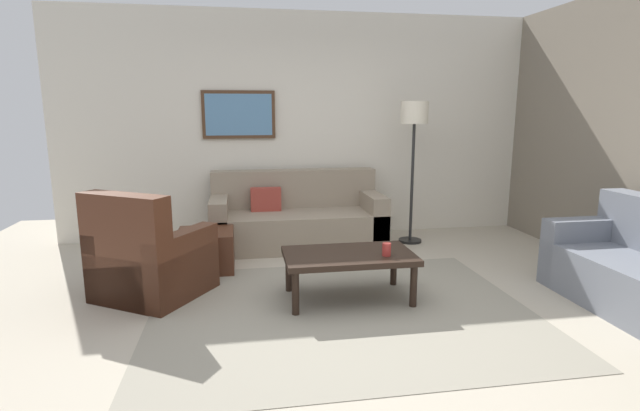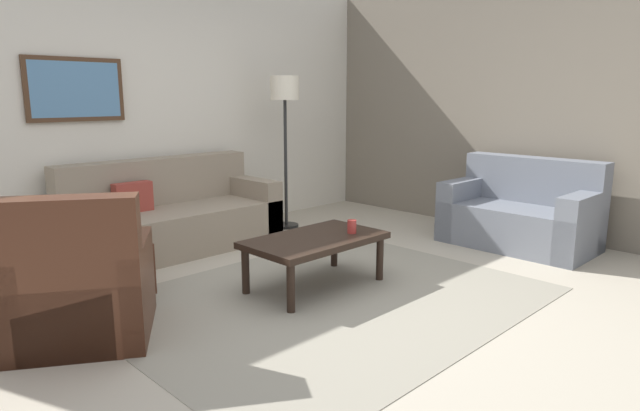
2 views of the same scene
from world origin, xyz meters
TOP-DOWN VIEW (x-y plane):
  - ground_plane at (0.00, 0.00)m, footprint 8.00×8.00m
  - rear_partition at (0.00, 2.60)m, footprint 6.00×0.12m
  - stone_feature_panel at (3.00, 0.00)m, footprint 0.12×5.20m
  - area_rug at (0.00, 0.00)m, footprint 3.05×2.42m
  - couch_main at (-0.12, 2.10)m, footprint 2.03×0.90m
  - couch_loveseat at (2.48, -0.32)m, footprint 0.82×1.42m
  - armchair_leather at (-1.59, 0.58)m, footprint 1.10×1.10m
  - ottoman at (-1.15, 1.28)m, footprint 0.56×0.56m
  - coffee_table at (0.11, 0.27)m, footprint 1.10×0.64m
  - cup at (0.41, 0.14)m, footprint 0.07×0.07m
  - lamp_standing at (1.28, 1.94)m, footprint 0.32×0.32m
  - framed_artwork at (-0.77, 2.51)m, footprint 0.89×0.04m

SIDE VIEW (x-z plane):
  - ground_plane at x=0.00m, z-range 0.00..0.00m
  - area_rug at x=0.00m, z-range 0.00..0.01m
  - ottoman at x=-1.15m, z-range 0.00..0.40m
  - couch_main at x=-0.12m, z-range -0.14..0.74m
  - couch_loveseat at x=2.48m, z-range -0.14..0.74m
  - armchair_leather at x=-1.59m, z-range -0.17..0.78m
  - coffee_table at x=0.11m, z-range 0.15..0.56m
  - cup at x=0.41m, z-range 0.41..0.52m
  - rear_partition at x=0.00m, z-range 0.00..2.80m
  - stone_feature_panel at x=3.00m, z-range 0.00..2.80m
  - lamp_standing at x=1.28m, z-range 0.55..2.26m
  - framed_artwork at x=-0.77m, z-range 1.26..1.84m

